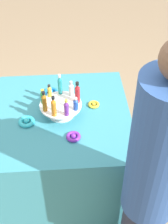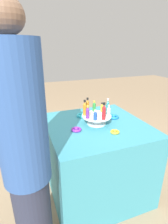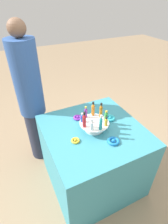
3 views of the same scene
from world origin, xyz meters
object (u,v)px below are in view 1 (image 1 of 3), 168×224
Objects in this scene: ribbon_bow_teal at (27,121)px; bottle_red at (77,93)px; bottle_green at (43,97)px; person_figure at (151,187)px; bottle_orange at (54,107)px; ribbon_bow_blue at (51,92)px; bottle_blue at (76,104)px; ribbon_bow_gold at (94,104)px; bottle_gold at (49,91)px; bottle_purple at (66,108)px; bottle_teal at (60,85)px; bottle_amber at (44,102)px; bottle_clear at (71,89)px; ribbon_bow_purple at (73,137)px; display_stand at (61,108)px.

bottle_red is at bearing -75.19° from ribbon_bow_teal.
bottle_green is 0.85m from person_figure.
bottle_orange reaches higher than ribbon_bow_blue.
bottle_blue is 0.21m from ribbon_bow_gold.
ribbon_bow_blue is 0.32m from ribbon_bow_teal.
bottle_green is 0.22m from bottle_red.
bottle_gold is at bearing -31.11° from bottle_green.
bottle_purple is 0.07× the size of person_figure.
bottle_purple is at bearing 148.89° from bottle_red.
bottle_teal is 1.03× the size of bottle_amber.
bottle_clear is 0.35m from ribbon_bow_teal.
bottle_gold is 1.17× the size of ribbon_bow_gold.
bottle_red is 1.36× the size of bottle_clear.
bottle_clear is (0.07, 0.04, -0.02)m from bottle_red.
bottle_gold is 0.21m from bottle_blue.
bottle_gold reaches higher than ribbon_bow_teal.
bottle_teal is 1.66× the size of bottle_gold.
bottle_purple reaches higher than bottle_green.
bottle_gold is 0.19m from bottle_red.
ribbon_bow_gold is at bearing -17.21° from person_figure.
bottle_teal is 0.14m from bottle_red.
bottle_gold is at bearing 48.89° from bottle_blue.
ribbon_bow_teal is 0.46m from ribbon_bow_gold.
bottle_red reaches higher than bottle_purple.
bottle_clear is (0.13, -0.17, -0.02)m from bottle_amber.
bottle_gold is 0.31m from ribbon_bow_gold.
ribbon_bow_purple is 0.05× the size of person_figure.
ribbon_bow_blue is at bearing 62.63° from ribbon_bow_gold.
bottle_green is at bearing 88.89° from bottle_red.
bottle_teal is 0.19m from bottle_blue.
bottle_green is 0.06× the size of person_figure.
bottle_red reaches higher than bottle_orange.
ribbon_bow_blue is at bearing 5.37° from bottle_orange.
person_figure reaches higher than bottle_gold.
bottle_green is 0.32m from ribbon_bow_purple.
bottle_teal is 0.98× the size of bottle_red.
bottle_gold is at bearing -44.16° from ribbon_bow_teal.
person_figure is (-0.66, -0.32, -0.08)m from bottle_red.
bottle_amber is at bearing 128.89° from bottle_clear.
bottle_amber is 0.79m from person_figure.
display_stand is at bearing 17.63° from ribbon_bow_purple.
person_figure reaches higher than bottle_purple.
bottle_teal reaches higher than bottle_blue.
bottle_green is at bearing 108.89° from bottle_clear.
ribbon_bow_teal is (-0.15, 0.29, -0.12)m from bottle_clear.
person_figure is at bearing -145.44° from bottle_gold.
bottle_gold is 0.87× the size of ribbon_bow_teal.
bottle_orange reaches higher than ribbon_bow_teal.
ribbon_bow_blue is at bearing -5.50° from bottle_amber.
bottle_amber is 0.19m from bottle_blue.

